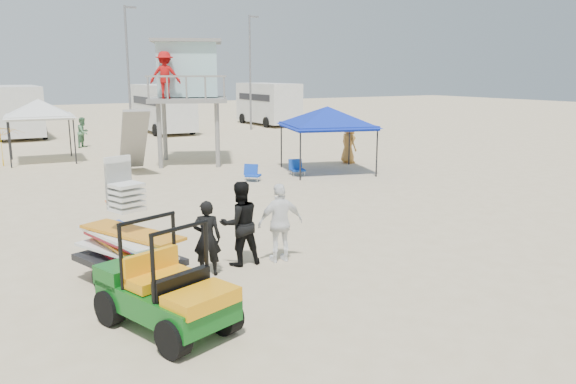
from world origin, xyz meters
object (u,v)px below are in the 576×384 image
surf_trailer (127,239)px  man_left (207,238)px  utility_cart (165,281)px  lifeguard_tower (185,74)px  canopy_blue (327,110)px

surf_trailer → man_left: bearing=-11.2°
surf_trailer → utility_cart: bearing=-90.1°
surf_trailer → lifeguard_tower: size_ratio=0.49×
utility_cart → lifeguard_tower: bearing=69.0°
lifeguard_tower → canopy_blue: size_ratio=1.32×
utility_cart → lifeguard_tower: (6.18, 16.11, 3.17)m
surf_trailer → man_left: size_ratio=1.70×
utility_cart → lifeguard_tower: size_ratio=0.48×
surf_trailer → man_left: 1.55m
utility_cart → canopy_blue: 15.26m
lifeguard_tower → man_left: bearing=-108.3°
utility_cart → lifeguard_tower: 17.55m
man_left → surf_trailer: bearing=16.4°
utility_cart → lifeguard_tower: lifeguard_tower is taller
surf_trailer → lifeguard_tower: (6.17, 13.78, 3.09)m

